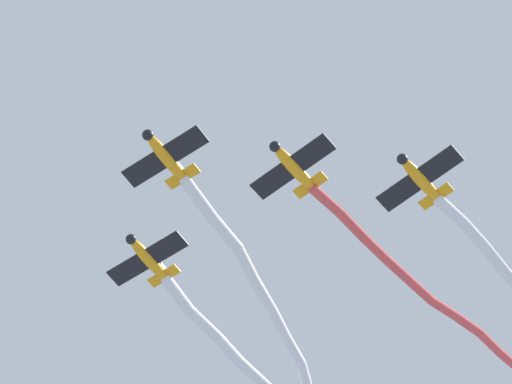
{
  "coord_description": "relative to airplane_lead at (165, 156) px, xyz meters",
  "views": [
    {
      "loc": [
        13.06,
        -29.44,
        2.1
      ],
      "look_at": [
        3.8,
        8.35,
        67.71
      ],
      "focal_mm": 73.25,
      "sensor_mm": 36.0,
      "label": 1
    }
  ],
  "objects": [
    {
      "name": "smoke_trail_left_wing",
      "position": [
        16.22,
        17.74,
        2.27
      ],
      "size": [
        14.17,
        25.72,
        5.75
      ],
      "color": "#DB4C4C"
    },
    {
      "name": "airplane_slot",
      "position": [
        17.41,
        5.96,
        -0.3
      ],
      "size": [
        6.75,
        5.25,
        1.71
      ],
      "rotation": [
        0.0,
        0.0,
        4.25
      ],
      "color": "orange"
    },
    {
      "name": "airplane_right_wing",
      "position": [
        -3.88,
        8.35,
        0.3
      ],
      "size": [
        6.88,
        5.3,
        1.71
      ],
      "rotation": [
        0.0,
        0.0,
        4.35
      ],
      "color": "orange"
    },
    {
      "name": "smoke_trail_right_wing",
      "position": [
        1.29,
        20.69,
        -0.32
      ],
      "size": [
        10.0,
        20.84,
        1.99
      ],
      "color": "white"
    },
    {
      "name": "airplane_left_wing",
      "position": [
        8.7,
        2.98,
        0.0
      ],
      "size": [
        6.78,
        5.27,
        1.71
      ],
      "rotation": [
        0.0,
        0.0,
        4.27
      ],
      "color": "orange"
    },
    {
      "name": "smoke_trail_lead",
      "position": [
        3.8,
        14.62,
        0.03
      ],
      "size": [
        5.53,
        25.61,
        1.98
      ],
      "color": "white"
    },
    {
      "name": "airplane_lead",
      "position": [
        0.0,
        0.0,
        0.0
      ],
      "size": [
        6.88,
        5.3,
        1.71
      ],
      "rotation": [
        0.0,
        0.0,
        4.35
      ],
      "color": "orange"
    }
  ]
}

